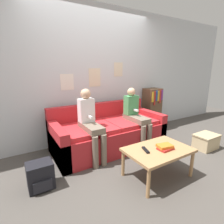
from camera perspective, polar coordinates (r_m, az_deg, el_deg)
ground_plane at (r=2.93m, az=4.58°, el=-15.35°), size 10.00×10.00×0.00m
wall_back at (r=3.52m, az=-5.92°, el=11.84°), size 8.00×0.06×2.60m
couch at (r=3.24m, az=-1.21°, el=-6.82°), size 2.00×0.91×0.78m
coffee_table at (r=2.46m, az=14.82°, el=-12.50°), size 0.86×0.58×0.40m
person_left at (r=2.76m, az=-7.12°, el=-3.09°), size 0.24×0.61×1.13m
person_right at (r=3.22m, az=7.81°, el=-0.99°), size 0.24×0.61×1.09m
tv_remote at (r=2.35m, az=10.91°, el=-12.08°), size 0.09×0.17×0.02m
book_stack at (r=2.44m, az=16.94°, el=-10.89°), size 0.22×0.17×0.06m
bookshelf at (r=4.27m, az=12.85°, el=1.03°), size 0.37×0.32×0.98m
storage_box at (r=3.67m, az=28.33°, el=-8.43°), size 0.43×0.31×0.27m
backpack at (r=2.44m, az=-22.34°, el=-18.68°), size 0.30×0.27×0.34m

